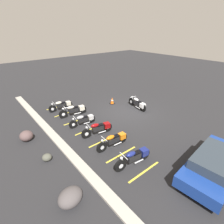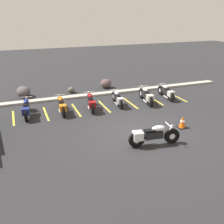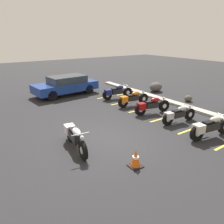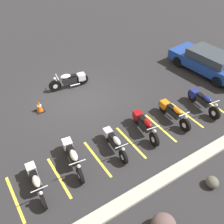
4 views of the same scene
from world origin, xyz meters
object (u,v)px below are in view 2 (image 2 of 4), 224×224
at_px(landscape_rock_2, 106,84).
at_px(landscape_rock_0, 71,90).
at_px(parked_bike_5, 167,92).
at_px(parked_bike_3, 118,98).
at_px(parked_bike_1, 61,105).
at_px(landscape_rock_1, 23,92).
at_px(motorcycle_white_featured, 152,135).
at_px(parked_bike_0, 26,108).
at_px(traffic_cone, 182,122).
at_px(parked_bike_2, 91,102).
at_px(parked_bike_4, 146,95).

bearing_deg(landscape_rock_2, landscape_rock_0, -173.77).
bearing_deg(parked_bike_5, landscape_rock_0, 62.27).
bearing_deg(parked_bike_3, parked_bike_1, 96.77).
xyz_separation_m(landscape_rock_0, landscape_rock_1, (-3.01, 0.20, 0.14)).
relative_size(motorcycle_white_featured, landscape_rock_1, 2.12).
distance_m(parked_bike_0, traffic_cone, 7.80).
distance_m(parked_bike_1, parked_bike_2, 1.60).
relative_size(parked_bike_3, landscape_rock_2, 2.54).
bearing_deg(landscape_rock_1, parked_bike_4, -29.50).
bearing_deg(parked_bike_5, parked_bike_1, 95.67).
distance_m(parked_bike_5, landscape_rock_2, 4.49).
bearing_deg(traffic_cone, parked_bike_0, 148.92).
bearing_deg(parked_bike_4, landscape_rock_1, 68.91).
bearing_deg(landscape_rock_1, parked_bike_5, -22.88).
distance_m(parked_bike_0, parked_bike_4, 6.76).
xyz_separation_m(motorcycle_white_featured, parked_bike_4, (2.25, 4.76, 0.00)).
distance_m(motorcycle_white_featured, parked_bike_3, 5.00).
height_order(parked_bike_2, parked_bike_5, parked_bike_2).
relative_size(landscape_rock_0, landscape_rock_2, 0.62).
relative_size(landscape_rock_0, landscape_rock_1, 0.47).
xyz_separation_m(parked_bike_3, parked_bike_4, (1.75, -0.21, 0.05)).
relative_size(parked_bike_3, traffic_cone, 3.33).
xyz_separation_m(parked_bike_5, landscape_rock_2, (-2.72, 3.57, -0.10)).
bearing_deg(parked_bike_2, traffic_cone, -130.44).
relative_size(motorcycle_white_featured, parked_bike_0, 1.00).
xyz_separation_m(landscape_rock_1, traffic_cone, (6.63, -7.54, -0.06)).
relative_size(parked_bike_3, landscape_rock_1, 1.93).
height_order(parked_bike_1, parked_bike_3, parked_bike_1).
bearing_deg(motorcycle_white_featured, landscape_rock_1, 125.12).
xyz_separation_m(parked_bike_0, traffic_cone, (6.68, -4.02, -0.17)).
bearing_deg(motorcycle_white_featured, parked_bike_1, 126.69).
bearing_deg(parked_bike_1, traffic_cone, -125.69).
bearing_deg(parked_bike_0, landscape_rock_0, -35.93).
distance_m(parked_bike_2, traffic_cone, 5.06).
relative_size(parked_bike_0, landscape_rock_2, 2.78).
xyz_separation_m(motorcycle_white_featured, landscape_rock_0, (-1.46, 8.36, -0.26)).
bearing_deg(parked_bike_5, landscape_rock_2, 41.51).
height_order(parked_bike_0, landscape_rock_1, parked_bike_0).
height_order(parked_bike_1, parked_bike_5, parked_bike_1).
height_order(parked_bike_2, parked_bike_4, parked_bike_4).
distance_m(parked_bike_3, landscape_rock_2, 3.72).
distance_m(parked_bike_3, parked_bike_4, 1.76).
xyz_separation_m(motorcycle_white_featured, parked_bike_0, (-4.50, 5.04, -0.00)).
bearing_deg(parked_bike_1, motorcycle_white_featured, -148.18).
height_order(parked_bike_0, parked_bike_2, parked_bike_0).
xyz_separation_m(parked_bike_4, landscape_rock_2, (-1.16, 3.88, -0.14)).
xyz_separation_m(parked_bike_0, landscape_rock_2, (5.60, 3.60, -0.13)).
distance_m(landscape_rock_2, traffic_cone, 7.69).
height_order(parked_bike_1, parked_bike_4, parked_bike_4).
height_order(motorcycle_white_featured, parked_bike_5, motorcycle_white_featured).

